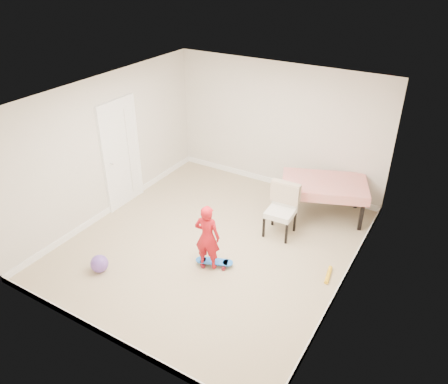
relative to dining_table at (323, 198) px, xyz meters
The scene contains 17 objects.
ground 2.26m from the dining_table, 125.14° to the right, with size 5.00×5.00×0.00m, color tan.
ceiling 3.15m from the dining_table, 125.14° to the right, with size 4.50×5.00×0.04m, color white.
wall_back 1.72m from the dining_table, 153.05° to the left, with size 4.50×0.04×2.60m, color beige.
wall_front 4.59m from the dining_table, 106.62° to the right, with size 4.50×0.04×2.60m, color beige.
wall_left 4.07m from the dining_table, 152.55° to the right, with size 0.04×5.00×2.60m, color beige.
wall_right 2.26m from the dining_table, 62.66° to the right, with size 0.04×5.00×2.60m, color beige.
door 3.88m from the dining_table, 156.49° to the right, with size 0.10×0.94×2.11m, color white.
baseboard_back 1.48m from the dining_table, 152.70° to the left, with size 4.50×0.02×0.12m, color white.
baseboard_front 4.51m from the dining_table, 106.59° to the right, with size 4.50×0.02×0.12m, color white.
baseboard_left 3.98m from the dining_table, 152.61° to the right, with size 0.02×5.00×0.12m, color white.
baseboard_right 2.08m from the dining_table, 62.41° to the right, with size 0.02×5.00×0.12m, color white.
dining_table is the anchor object (origin of this frame).
dining_chair 1.08m from the dining_table, 113.43° to the right, with size 0.52×0.60×0.95m, color white, non-canonical shape.
skateboard 2.53m from the dining_table, 112.25° to the right, with size 0.61×0.22×0.09m, color blue, non-canonical shape.
child 2.63m from the dining_table, 112.85° to the right, with size 0.40×0.27×1.11m, color #B4121A.
balloon 4.15m from the dining_table, 125.97° to the right, with size 0.28×0.28×0.28m, color #6D48AD.
foam_toy 1.83m from the dining_table, 66.54° to the right, with size 0.06×0.06×0.40m, color yellow.
Camera 1 is at (3.28, -5.17, 4.51)m, focal length 35.00 mm.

